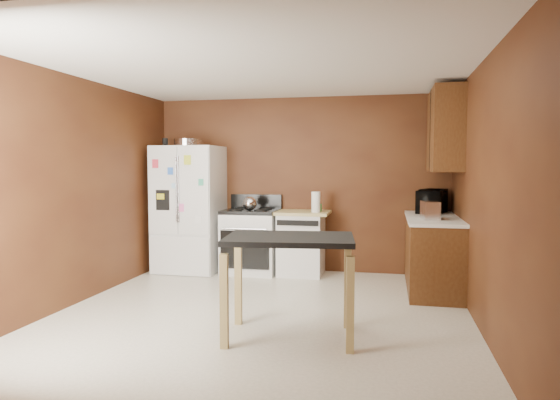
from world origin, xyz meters
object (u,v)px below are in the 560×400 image
(island, at_px, (290,253))
(refrigerator, at_px, (189,209))
(pen_cup, at_px, (165,142))
(green_canister, at_px, (318,208))
(microwave, at_px, (432,202))
(kettle, at_px, (250,203))
(gas_range, at_px, (251,240))
(paper_towel, at_px, (316,202))
(roasting_pan, at_px, (188,143))
(toaster, at_px, (430,210))
(dishwasher, at_px, (301,242))

(island, bearing_deg, refrigerator, 128.60)
(pen_cup, xyz_separation_m, island, (2.30, -2.42, -1.10))
(green_canister, height_order, microwave, microwave)
(kettle, relative_size, microwave, 0.38)
(kettle, relative_size, gas_range, 0.18)
(kettle, xyz_separation_m, gas_range, (-0.01, 0.12, -0.53))
(pen_cup, bearing_deg, green_canister, 3.94)
(paper_towel, xyz_separation_m, refrigerator, (-1.85, 0.04, -0.13))
(roasting_pan, distance_m, refrigerator, 0.95)
(pen_cup, bearing_deg, toaster, -10.35)
(green_canister, xyz_separation_m, island, (0.10, -2.57, -0.18))
(pen_cup, bearing_deg, island, -46.44)
(pen_cup, relative_size, paper_towel, 0.41)
(pen_cup, height_order, kettle, pen_cup)
(paper_towel, height_order, gas_range, paper_towel)
(kettle, relative_size, green_canister, 1.86)
(microwave, relative_size, island, 0.43)
(toaster, relative_size, dishwasher, 0.32)
(pen_cup, height_order, island, pen_cup)
(refrigerator, bearing_deg, roasting_pan, -67.50)
(kettle, relative_size, island, 0.16)
(pen_cup, distance_m, paper_towel, 2.34)
(toaster, distance_m, refrigerator, 3.36)
(microwave, height_order, island, microwave)
(gas_range, bearing_deg, pen_cup, -175.21)
(green_canister, relative_size, dishwasher, 0.12)
(green_canister, relative_size, island, 0.09)
(paper_towel, height_order, island, paper_towel)
(microwave, bearing_deg, kettle, 115.12)
(microwave, xyz_separation_m, refrigerator, (-3.37, -0.09, -0.14))
(roasting_pan, relative_size, pen_cup, 3.45)
(toaster, bearing_deg, paper_towel, 147.10)
(kettle, bearing_deg, refrigerator, 176.63)
(pen_cup, bearing_deg, dishwasher, 3.75)
(refrigerator, bearing_deg, green_canister, 3.30)
(green_canister, bearing_deg, island, -87.75)
(kettle, bearing_deg, dishwasher, 11.18)
(green_canister, bearing_deg, toaster, -29.73)
(pen_cup, bearing_deg, kettle, -0.49)
(toaster, bearing_deg, dishwasher, 146.52)
(green_canister, distance_m, microwave, 1.51)
(toaster, relative_size, microwave, 0.56)
(roasting_pan, distance_m, pen_cup, 0.35)
(pen_cup, height_order, gas_range, pen_cup)
(pen_cup, relative_size, dishwasher, 0.13)
(toaster, bearing_deg, microwave, 76.03)
(roasting_pan, xyz_separation_m, gas_range, (0.89, 0.10, -1.39))
(pen_cup, xyz_separation_m, microwave, (3.71, 0.13, -0.82))
(paper_towel, bearing_deg, island, -87.28)
(pen_cup, xyz_separation_m, green_canister, (2.20, 0.15, -0.92))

